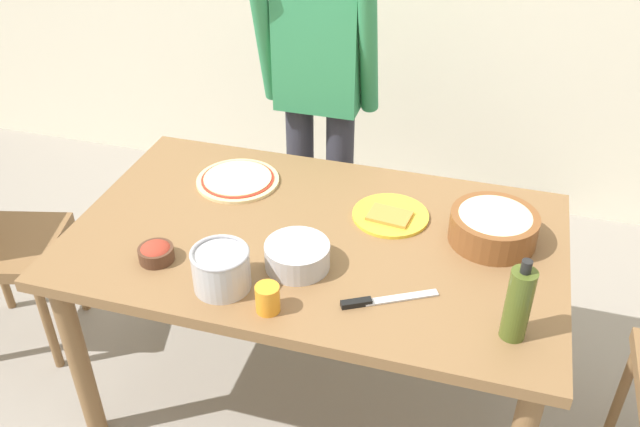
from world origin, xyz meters
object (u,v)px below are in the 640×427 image
Objects in this scene: plate_with_slice at (390,215)px; popcorn_bowl at (494,225)px; mixing_bowl_steel at (297,256)px; olive_oil_bottle at (518,304)px; pizza_raw_on_board at (238,180)px; small_sauce_bowl at (156,252)px; steel_pot at (221,269)px; cup_orange at (268,298)px; chef_knife at (378,300)px; person_cook at (320,85)px; dining_table at (316,256)px.

popcorn_bowl is at bearing -6.14° from plate_with_slice.
olive_oil_bottle reaches higher than mixing_bowl_steel.
small_sauce_bowl is (-0.07, -0.50, 0.02)m from pizza_raw_on_board.
mixing_bowl_steel is 0.24m from steel_pot.
pizza_raw_on_board is 0.71m from cup_orange.
popcorn_bowl reaches higher than chef_knife.
steel_pot is at bearing -72.39° from pizza_raw_on_board.
plate_with_slice is at bearing 50.42° from steel_pot.
popcorn_bowl is at bearing 28.15° from mixing_bowl_steel.
small_sauce_bowl is (-0.23, -1.02, -0.15)m from person_cook.
olive_oil_bottle reaches higher than chef_knife.
cup_orange is (0.18, -1.14, -0.14)m from person_cook.
small_sauce_bowl reaches higher than pizza_raw_on_board.
dining_table is 0.59m from popcorn_bowl.
pizza_raw_on_board is at bearing 147.69° from dining_table.
small_sauce_bowl is (-0.43, -0.09, -0.01)m from mixing_bowl_steel.
plate_with_slice is 0.43m from chef_knife.
person_cook is at bearing 90.93° from steel_pot.
dining_table is at bearing 59.71° from steel_pot.
dining_table is at bearing 134.74° from chef_knife.
plate_with_slice is (0.42, -0.59, -0.17)m from person_cook.
steel_pot is 0.18m from cup_orange.
person_cook reaches higher than popcorn_bowl.
small_sauce_bowl is at bearing -146.58° from plate_with_slice.
mixing_bowl_steel is (0.36, -0.40, 0.03)m from pizza_raw_on_board.
person_cook is (-0.21, 0.76, 0.27)m from dining_table.
dining_table is 0.52m from small_sauce_bowl.
plate_with_slice is 0.78m from small_sauce_bowl.
popcorn_bowl is at bearing 41.45° from cup_orange.
olive_oil_bottle is (0.65, -0.12, 0.07)m from mixing_bowl_steel.
person_cook is at bearing 128.96° from olive_oil_bottle.
mixing_bowl_steel is at bearing 160.83° from chef_knife.
mixing_bowl_steel reaches higher than pizza_raw_on_board.
person_cook reaches higher than small_sauce_bowl.
person_cook is 0.96m from mixing_bowl_steel.
pizza_raw_on_board is 1.08× the size of popcorn_bowl.
steel_pot is (-0.18, -0.15, 0.03)m from mixing_bowl_steel.
mixing_bowl_steel is 2.35× the size of cup_orange.
popcorn_bowl reaches higher than dining_table.
popcorn_bowl is at bearing 12.99° from dining_table.
mixing_bowl_steel is at bearing -92.38° from dining_table.
mixing_bowl_steel is (-0.22, -0.34, 0.03)m from plate_with_slice.
olive_oil_bottle is 0.96× the size of chef_knife.
plate_with_slice is at bearing 66.30° from cup_orange.
dining_table is 6.15× the size of plate_with_slice.
steel_pot is 2.04× the size of cup_orange.
small_sauce_bowl is 0.41× the size of chef_knife.
popcorn_bowl is 1.40× the size of mixing_bowl_steel.
small_sauce_bowl is 0.70m from chef_knife.
dining_table is at bearing -142.57° from plate_with_slice.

